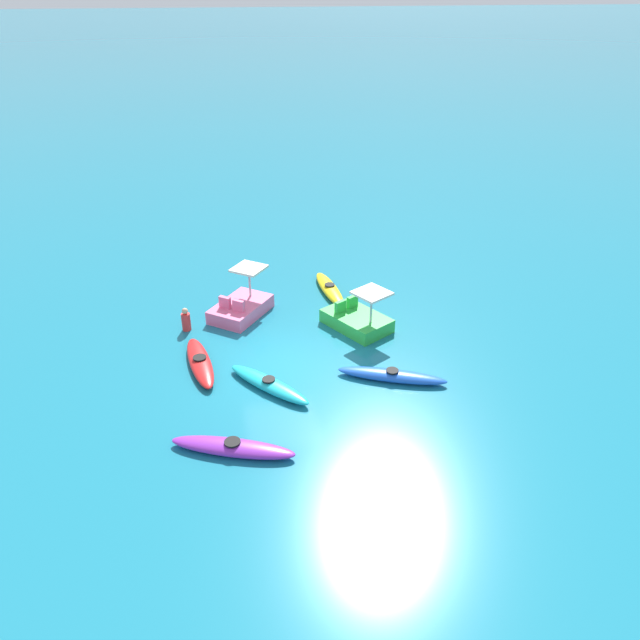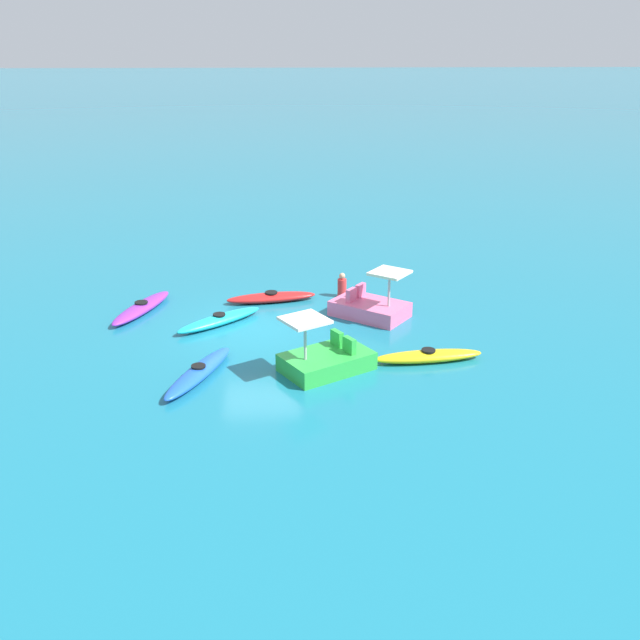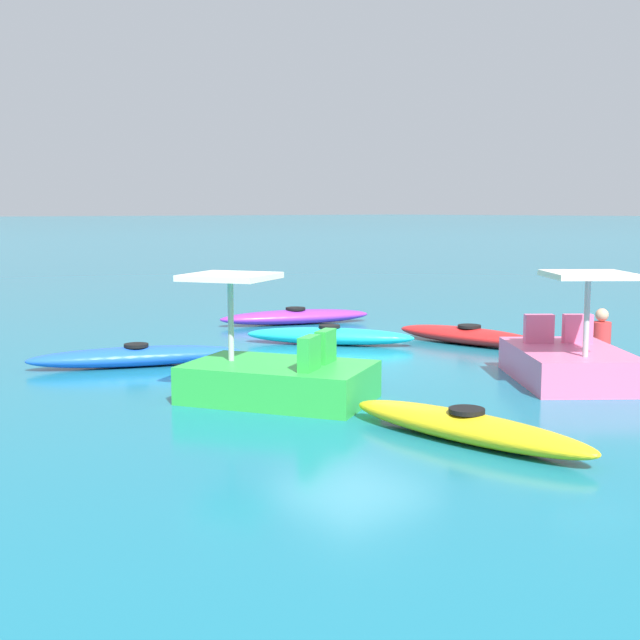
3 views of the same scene
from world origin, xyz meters
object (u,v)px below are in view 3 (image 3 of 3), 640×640
(kayak_yellow, at_px, (466,427))
(person_near_shore, at_px, (601,337))
(pedal_boat_pink, at_px, (569,360))
(kayak_cyan, at_px, (329,336))
(kayak_blue, at_px, (136,356))
(pedal_boat_green, at_px, (278,376))
(kayak_red, at_px, (469,336))
(kayak_purple, at_px, (296,317))

(kayak_yellow, bearing_deg, person_near_shore, -71.69)
(pedal_boat_pink, bearing_deg, kayak_cyan, 4.47)
(kayak_blue, bearing_deg, pedal_boat_pink, -141.09)
(kayak_cyan, relative_size, kayak_yellow, 0.90)
(kayak_cyan, height_order, kayak_blue, same)
(person_near_shore, bearing_deg, kayak_yellow, 108.31)
(pedal_boat_green, bearing_deg, kayak_yellow, -173.04)
(pedal_boat_pink, bearing_deg, person_near_shore, -70.09)
(kayak_cyan, distance_m, pedal_boat_pink, 4.98)
(kayak_yellow, height_order, pedal_boat_green, pedal_boat_green)
(kayak_yellow, bearing_deg, pedal_boat_green, 6.96)
(kayak_yellow, xyz_separation_m, kayak_red, (4.42, -5.32, 0.00))
(kayak_blue, xyz_separation_m, kayak_red, (-2.00, -5.91, 0.00))
(kayak_purple, relative_size, pedal_boat_green, 1.22)
(kayak_blue, distance_m, pedal_boat_pink, 6.78)
(pedal_boat_pink, bearing_deg, kayak_red, -26.71)
(kayak_purple, bearing_deg, pedal_boat_pink, 173.02)
(pedal_boat_green, bearing_deg, kayak_blue, 3.80)
(kayak_purple, xyz_separation_m, pedal_boat_green, (-5.86, 4.97, 0.17))
(kayak_cyan, xyz_separation_m, kayak_blue, (0.31, 3.87, -0.00))
(kayak_purple, relative_size, kayak_blue, 1.01)
(kayak_purple, height_order, kayak_blue, same)
(kayak_blue, height_order, person_near_shore, person_near_shore)
(person_near_shore, bearing_deg, kayak_blue, 54.22)
(person_near_shore, bearing_deg, kayak_purple, 9.04)
(pedal_boat_green, bearing_deg, pedal_boat_pink, -114.04)
(kayak_purple, relative_size, pedal_boat_pink, 1.22)
(kayak_cyan, height_order, pedal_boat_green, pedal_boat_green)
(kayak_yellow, xyz_separation_m, kayak_blue, (6.43, 0.59, -0.00))
(kayak_red, bearing_deg, kayak_cyan, 50.33)
(kayak_blue, relative_size, pedal_boat_green, 1.21)
(kayak_red, bearing_deg, person_near_shore, -171.26)
(kayak_yellow, height_order, pedal_boat_pink, pedal_boat_pink)
(kayak_red, xyz_separation_m, pedal_boat_green, (-1.48, 5.68, 0.17))
(pedal_boat_green, bearing_deg, person_near_shore, -99.91)
(kayak_cyan, bearing_deg, kayak_yellow, 151.78)
(kayak_cyan, xyz_separation_m, pedal_boat_pink, (-4.96, -0.39, 0.17))
(kayak_cyan, height_order, kayak_yellow, same)
(kayak_cyan, relative_size, kayak_red, 0.90)
(pedal_boat_pink, xyz_separation_m, pedal_boat_green, (1.80, 4.03, 0.00))
(kayak_blue, xyz_separation_m, pedal_boat_pink, (-5.28, -4.26, 0.17))
(kayak_cyan, bearing_deg, pedal_boat_green, 131.00)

